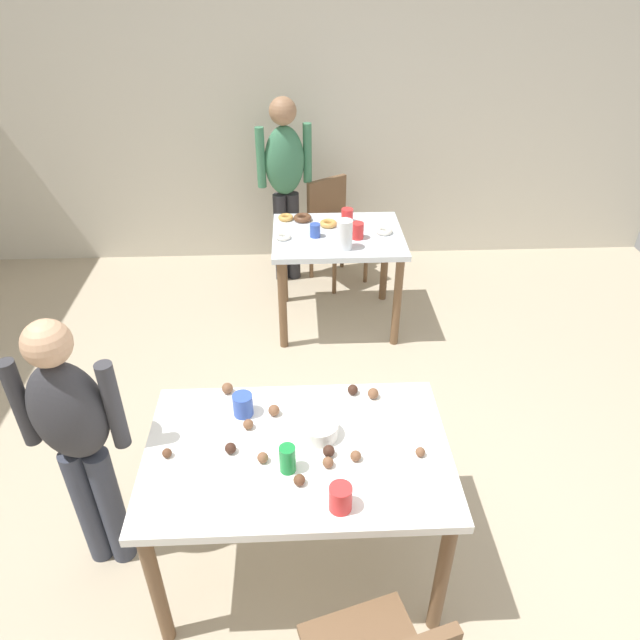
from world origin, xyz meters
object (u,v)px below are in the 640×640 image
dining_table_near (298,465)px  soda_can (288,459)px  dining_table_far (338,249)px  person_adult_far (285,177)px  person_girl_near (76,434)px  pitcher_far (345,235)px  mixing_bowl (319,429)px  chair_far_table (334,225)px

dining_table_near → soda_can: (-0.04, -0.11, 0.15)m
dining_table_near → dining_table_far: bearing=81.4°
person_adult_far → person_girl_near: bearing=-107.3°
person_adult_far → pitcher_far: (0.41, -0.95, -0.08)m
soda_can → mixing_bowl: bearing=54.6°
person_adult_far → dining_table_near: bearing=-88.7°
mixing_bowl → soda_can: (-0.13, -0.19, 0.03)m
chair_far_table → person_adult_far: size_ratio=0.56×
chair_far_table → person_adult_far: (-0.40, -0.01, 0.43)m
mixing_bowl → soda_can: 0.23m
dining_table_far → person_adult_far: 0.86m
mixing_bowl → person_girl_near: bearing=-179.5°
person_girl_near → person_adult_far: bearing=72.7°
dining_table_near → chair_far_table: (0.34, 2.82, -0.16)m
person_adult_far → soda_can: 2.92m
chair_far_table → pitcher_far: size_ratio=4.23×
chair_far_table → person_adult_far: 0.59m
mixing_bowl → soda_can: soda_can is taller
chair_far_table → person_girl_near: size_ratio=0.64×
dining_table_far → mixing_bowl: (-0.22, -2.01, 0.15)m
person_girl_near → person_adult_far: (0.85, 2.74, 0.12)m
chair_far_table → soda_can: 2.97m
dining_table_near → chair_far_table: bearing=83.2°
soda_can → pitcher_far: bearing=79.0°
dining_table_near → mixing_bowl: (0.09, 0.08, 0.13)m
mixing_bowl → pitcher_far: 1.80m
dining_table_far → person_girl_near: (-1.23, -2.02, 0.18)m
chair_far_table → soda_can: soda_can is taller
mixing_bowl → soda_can: bearing=-125.4°
dining_table_far → pitcher_far: pitcher_far is taller
dining_table_far → person_girl_near: person_girl_near is taller
person_adult_far → mixing_bowl: (0.16, -2.73, -0.14)m
soda_can → dining_table_far: bearing=80.8°
dining_table_far → person_adult_far: person_adult_far is taller
dining_table_near → person_adult_far: 2.82m
person_girl_near → dining_table_far: bearing=58.6°
person_girl_near → mixing_bowl: size_ratio=8.29×
dining_table_far → person_adult_far: (-0.38, 0.71, 0.30)m
dining_table_near → person_girl_near: size_ratio=0.93×
dining_table_near → person_girl_near: 0.93m
chair_far_table → person_girl_near: (-1.25, -2.75, 0.31)m
dining_table_near → chair_far_table: chair_far_table is taller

